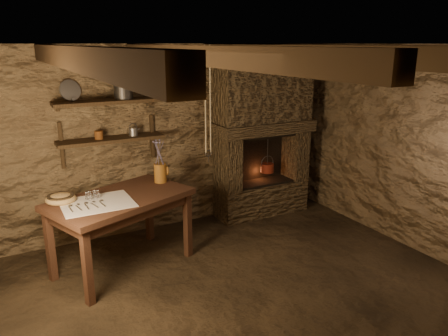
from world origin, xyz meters
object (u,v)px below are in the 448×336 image
work_table (122,230)px  red_pot (267,167)px  wooden_bowl (61,199)px  stoneware_jug (160,164)px  iron_stockpot (123,92)px

work_table → red_pot: (2.29, 0.61, 0.25)m
work_table → wooden_bowl: 0.73m
stoneware_jug → iron_stockpot: iron_stockpot is taller
iron_stockpot → red_pot: size_ratio=0.41×
wooden_bowl → red_pot: red_pot is taller
stoneware_jug → iron_stockpot: bearing=108.5°
wooden_bowl → iron_stockpot: iron_stockpot is taller
work_table → stoneware_jug: stoneware_jug is taller
wooden_bowl → red_pot: bearing=9.9°
stoneware_jug → red_pot: bearing=0.8°
work_table → wooden_bowl: wooden_bowl is taller
iron_stockpot → red_pot: iron_stockpot is taller
red_pot → stoneware_jug: bearing=-168.9°
work_table → iron_stockpot: iron_stockpot is taller
work_table → wooden_bowl: bearing=148.2°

